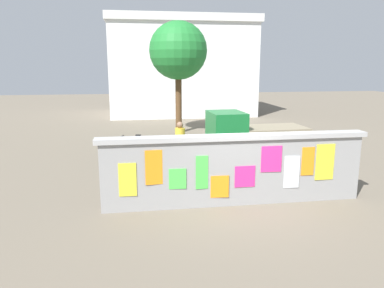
{
  "coord_description": "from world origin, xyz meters",
  "views": [
    {
      "loc": [
        -2.49,
        -8.81,
        3.52
      ],
      "look_at": [
        -0.78,
        2.05,
        1.17
      ],
      "focal_mm": 34.94,
      "sensor_mm": 36.0,
      "label": 1
    }
  ],
  "objects_px": {
    "bicycle_far": "(227,173)",
    "auto_rickshaw_truck": "(252,137)",
    "bicycle_near": "(135,150)",
    "motorcycle": "(156,170)",
    "person_walking": "(180,140)",
    "tree_roadside": "(178,51)"
  },
  "relations": [
    {
      "from": "bicycle_far",
      "to": "motorcycle",
      "type": "bearing_deg",
      "value": 172.7
    },
    {
      "from": "motorcycle",
      "to": "bicycle_near",
      "type": "distance_m",
      "value": 3.31
    },
    {
      "from": "auto_rickshaw_truck",
      "to": "bicycle_far",
      "type": "xyz_separation_m",
      "value": [
        -1.62,
        -2.68,
        -0.54
      ]
    },
    {
      "from": "auto_rickshaw_truck",
      "to": "motorcycle",
      "type": "distance_m",
      "value": 4.44
    },
    {
      "from": "bicycle_near",
      "to": "tree_roadside",
      "type": "bearing_deg",
      "value": 66.64
    },
    {
      "from": "bicycle_far",
      "to": "tree_roadside",
      "type": "relative_size",
      "value": 0.3
    },
    {
      "from": "motorcycle",
      "to": "bicycle_far",
      "type": "xyz_separation_m",
      "value": [
        2.09,
        -0.27,
        -0.1
      ]
    },
    {
      "from": "auto_rickshaw_truck",
      "to": "motorcycle",
      "type": "relative_size",
      "value": 1.96
    },
    {
      "from": "motorcycle",
      "to": "tree_roadside",
      "type": "distance_m",
      "value": 9.59
    },
    {
      "from": "bicycle_near",
      "to": "bicycle_far",
      "type": "height_order",
      "value": "same"
    },
    {
      "from": "auto_rickshaw_truck",
      "to": "bicycle_near",
      "type": "bearing_deg",
      "value": 168.96
    },
    {
      "from": "bicycle_near",
      "to": "bicycle_far",
      "type": "xyz_separation_m",
      "value": [
        2.68,
        -3.52,
        0.0
      ]
    },
    {
      "from": "person_walking",
      "to": "tree_roadside",
      "type": "distance_m",
      "value": 7.6
    },
    {
      "from": "person_walking",
      "to": "tree_roadside",
      "type": "bearing_deg",
      "value": 83.4
    },
    {
      "from": "person_walking",
      "to": "bicycle_far",
      "type": "bearing_deg",
      "value": -61.36
    },
    {
      "from": "bicycle_far",
      "to": "auto_rickshaw_truck",
      "type": "bearing_deg",
      "value": 58.93
    },
    {
      "from": "auto_rickshaw_truck",
      "to": "motorcycle",
      "type": "height_order",
      "value": "auto_rickshaw_truck"
    },
    {
      "from": "motorcycle",
      "to": "bicycle_near",
      "type": "xyz_separation_m",
      "value": [
        -0.59,
        3.25,
        -0.1
      ]
    },
    {
      "from": "auto_rickshaw_truck",
      "to": "bicycle_far",
      "type": "height_order",
      "value": "auto_rickshaw_truck"
    },
    {
      "from": "person_walking",
      "to": "tree_roadside",
      "type": "relative_size",
      "value": 0.29
    },
    {
      "from": "auto_rickshaw_truck",
      "to": "tree_roadside",
      "type": "relative_size",
      "value": 0.65
    },
    {
      "from": "person_walking",
      "to": "tree_roadside",
      "type": "height_order",
      "value": "tree_roadside"
    }
  ]
}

